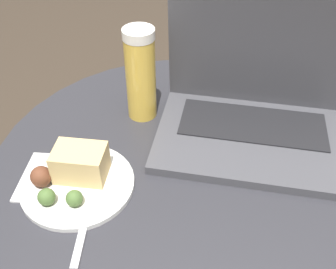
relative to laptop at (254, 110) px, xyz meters
name	(u,v)px	position (x,y,z in m)	size (l,w,h in m)	color
table	(184,206)	(-0.13, -0.09, -0.20)	(0.73, 0.73, 0.51)	#515156
napkin	(68,179)	(-0.33, -0.16, -0.05)	(0.17, 0.12, 0.00)	white
laptop	(254,110)	(0.00, 0.00, 0.00)	(0.40, 0.29, 0.26)	#47474C
beer_glass	(139,75)	(-0.23, 0.04, 0.04)	(0.06, 0.06, 0.19)	gold
snack_plate	(74,175)	(-0.32, -0.17, -0.03)	(0.20, 0.20, 0.07)	silver
fork	(87,207)	(-0.29, -0.22, -0.05)	(0.03, 0.20, 0.00)	silver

